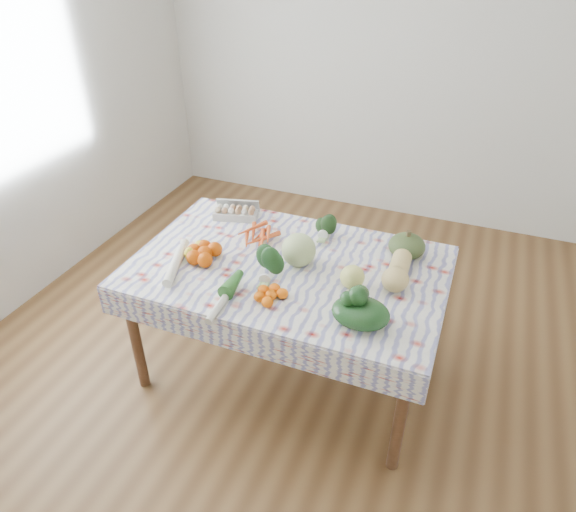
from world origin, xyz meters
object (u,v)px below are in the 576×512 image
object	(u,v)px
egg_carton	(235,213)
kabocha_squash	(407,246)
dining_table	(288,278)
grapefruit	(352,277)
butternut_squash	(398,270)
cabbage	(299,250)

from	to	relation	value
egg_carton	kabocha_squash	world-z (taller)	kabocha_squash
dining_table	grapefruit	xyz separation A→B (m)	(0.37, -0.06, 0.15)
butternut_squash	grapefruit	xyz separation A→B (m)	(-0.20, -0.14, -0.01)
cabbage	grapefruit	size ratio (longest dim) A/B	1.48
egg_carton	grapefruit	bearing A→B (deg)	-40.32
grapefruit	kabocha_squash	bearing A→B (deg)	62.71
grapefruit	dining_table	bearing A→B (deg)	170.28
cabbage	grapefruit	distance (m)	0.33
dining_table	butternut_squash	distance (m)	0.59
dining_table	cabbage	size ratio (longest dim) A/B	8.76
egg_carton	kabocha_squash	xyz separation A→B (m)	(1.06, -0.03, 0.03)
cabbage	grapefruit	world-z (taller)	cabbage
cabbage	egg_carton	bearing A→B (deg)	148.71
cabbage	butternut_squash	bearing A→B (deg)	5.26
cabbage	butternut_squash	xyz separation A→B (m)	(0.52, 0.05, -0.02)
egg_carton	butternut_squash	distance (m)	1.10
dining_table	egg_carton	xyz separation A→B (m)	(-0.49, 0.36, 0.12)
dining_table	cabbage	xyz separation A→B (m)	(0.05, 0.03, 0.17)
butternut_squash	dining_table	bearing A→B (deg)	-174.55
egg_carton	cabbage	size ratio (longest dim) A/B	1.46
egg_carton	butternut_squash	xyz separation A→B (m)	(1.06, -0.28, 0.03)
cabbage	butternut_squash	distance (m)	0.52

